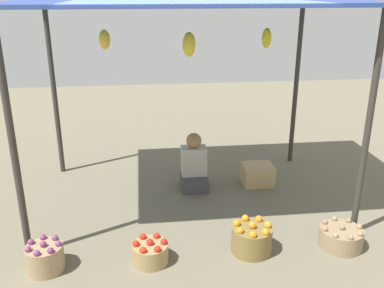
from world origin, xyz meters
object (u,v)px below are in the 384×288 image
basket_purple_onions (45,257)px  basket_red_tomatoes (150,252)px  vendor_person (194,167)px  basket_oranges (252,239)px  wooden_crate_near_vendor (258,174)px  basket_potatoes (341,237)px

basket_purple_onions → basket_red_tomatoes: (1.03, 0.00, -0.03)m
vendor_person → basket_purple_onions: (-1.68, -1.68, -0.16)m
vendor_person → basket_oranges: size_ratio=1.84×
basket_red_tomatoes → basket_oranges: bearing=3.6°
wooden_crate_near_vendor → basket_potatoes: bearing=-73.5°
vendor_person → basket_purple_onions: size_ratio=2.15×
basket_red_tomatoes → basket_potatoes: (2.03, 0.04, -0.00)m
basket_red_tomatoes → wooden_crate_near_vendor: wooden_crate_near_vendor is taller
basket_potatoes → basket_oranges: bearing=178.3°
basket_purple_onions → vendor_person: bearing=45.0°
vendor_person → basket_red_tomatoes: vendor_person is taller
basket_red_tomatoes → basket_potatoes: basket_red_tomatoes is taller
basket_potatoes → vendor_person: bearing=130.2°
basket_red_tomatoes → basket_oranges: 1.07m
vendor_person → basket_oranges: vendor_person is taller
vendor_person → basket_potatoes: (1.38, -1.64, -0.19)m
basket_purple_onions → basket_potatoes: 3.06m
basket_purple_onions → basket_potatoes: basket_purple_onions is taller
vendor_person → wooden_crate_near_vendor: (0.90, -0.02, -0.16)m
basket_purple_onions → wooden_crate_near_vendor: (2.58, 1.66, 0.00)m
vendor_person → basket_purple_onions: bearing=-135.0°
basket_purple_onions → wooden_crate_near_vendor: bearing=32.8°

